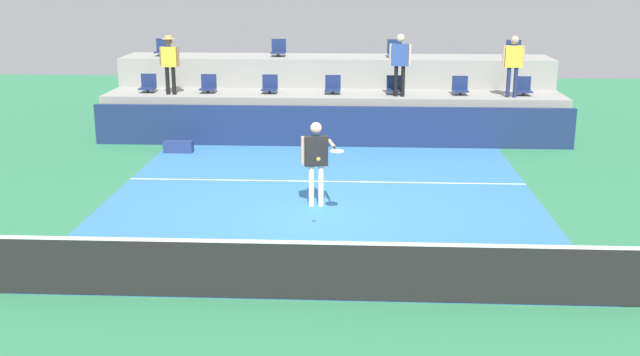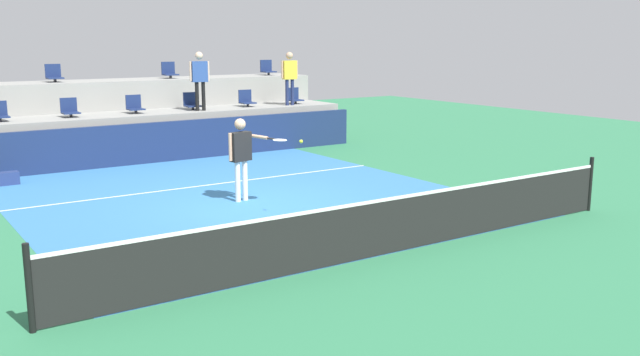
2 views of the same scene
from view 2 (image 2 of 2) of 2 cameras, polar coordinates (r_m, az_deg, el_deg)
ground_plane at (r=14.17m, az=-5.02°, el=-2.26°), size 40.00×40.00×0.00m
court_inner_paint at (r=15.04m, az=-6.86°, el=-1.50°), size 9.00×10.00×0.01m
court_service_line at (r=16.27m, az=-9.11°, el=-0.56°), size 9.00×0.06×0.00m
tennis_net at (r=10.82m, az=5.26°, el=-3.84°), size 10.48×0.08×1.07m
sponsor_backboard at (r=19.46m, az=-13.64°, el=2.84°), size 13.00×0.16×1.10m
seating_tier_lower at (r=20.66m, az=-14.92°, el=3.47°), size 13.00×1.80×1.25m
seating_tier_upper at (r=22.31m, az=-16.50°, el=5.04°), size 13.00×1.80×2.10m
stadium_chair_lower_mid_left at (r=19.99m, az=-19.90°, el=5.34°), size 0.44×0.40×0.52m
stadium_chair_lower_center at (r=20.50m, az=-15.01°, el=5.77°), size 0.44×0.40×0.52m
stadium_chair_lower_mid_right at (r=21.13m, az=-10.52°, el=6.12°), size 0.44×0.40×0.52m
stadium_chair_lower_right at (r=21.92m, az=-6.07°, el=6.43°), size 0.44×0.40×0.52m
stadium_chair_lower_far_right at (r=22.79m, az=-2.14°, el=6.67°), size 0.44×0.40×0.52m
stadium_chair_upper_left at (r=21.70m, az=-21.05°, el=7.94°), size 0.44×0.40×0.52m
stadium_chair_upper_right at (r=22.75m, az=-12.29°, el=8.56°), size 0.44×0.40×0.52m
stadium_chair_upper_far_right at (r=24.30m, az=-4.35°, el=8.95°), size 0.44×0.40×0.52m
tennis_player at (r=14.37m, az=-6.44°, el=2.23°), size 0.90×1.17×1.73m
spectator_in_grey at (r=20.76m, az=-9.88°, el=8.33°), size 0.60×0.26×1.72m
spectator_leaning_on_rail at (r=22.20m, az=-2.52°, el=8.60°), size 0.59×0.24×1.68m
tennis_ball at (r=12.61m, az=-1.57°, el=3.03°), size 0.07×0.07×0.07m
equipment_bag at (r=17.63m, az=-24.75°, el=-0.08°), size 0.76×0.28×0.30m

